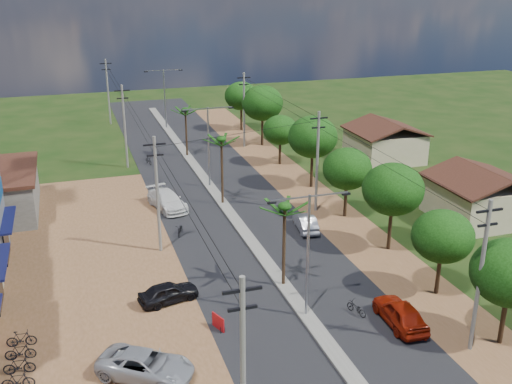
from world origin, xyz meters
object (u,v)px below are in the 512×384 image
at_px(car_red_near, 400,314).
at_px(roadside_sign, 218,323).
at_px(car_white_far, 167,201).
at_px(parked_scooter_row, 19,373).
at_px(moto_rider_east, 356,309).
at_px(car_parked_silver, 146,366).
at_px(car_silver_mid, 306,223).
at_px(car_parked_dark, 168,293).

xyz_separation_m(car_red_near, roadside_sign, (-10.50, 2.84, -0.30)).
height_order(car_white_far, parked_scooter_row, car_white_far).
xyz_separation_m(moto_rider_east, roadside_sign, (-8.55, 1.00, 0.06)).
xyz_separation_m(car_red_near, moto_rider_east, (-1.95, 1.84, -0.36)).
bearing_deg(car_parked_silver, car_red_near, -54.39).
distance_m(car_red_near, car_parked_silver, 15.20).
height_order(car_white_far, car_parked_silver, car_white_far).
bearing_deg(car_white_far, moto_rider_east, -83.29).
bearing_deg(roadside_sign, car_silver_mid, 27.79).
xyz_separation_m(car_white_far, parked_scooter_row, (-11.52, -21.74, -0.28)).
bearing_deg(car_red_near, moto_rider_east, -40.82).
height_order(moto_rider_east, roadside_sign, roadside_sign).
xyz_separation_m(car_silver_mid, car_parked_dark, (-12.73, -7.94, 0.02)).
distance_m(car_parked_dark, roadside_sign, 4.64).
bearing_deg(parked_scooter_row, car_white_far, 62.08).
bearing_deg(moto_rider_east, car_parked_silver, -9.25).
bearing_deg(car_parked_silver, car_silver_mid, -10.72).
height_order(car_red_near, car_parked_dark, car_red_near).
height_order(car_white_far, car_parked_dark, car_white_far).
relative_size(car_silver_mid, car_parked_silver, 0.76).
relative_size(car_red_near, car_parked_dark, 1.18).
xyz_separation_m(moto_rider_east, parked_scooter_row, (-19.57, -0.50, 0.08)).
xyz_separation_m(car_white_far, car_parked_silver, (-5.20, -23.43, -0.07)).
bearing_deg(car_red_near, parked_scooter_row, -0.95).
distance_m(car_silver_mid, car_white_far, 12.96).
height_order(car_parked_dark, parked_scooter_row, car_parked_dark).
bearing_deg(parked_scooter_row, car_silver_mid, 32.11).
bearing_deg(car_parked_silver, parked_scooter_row, 109.26).
bearing_deg(moto_rider_east, parked_scooter_row, -17.19).
bearing_deg(car_parked_dark, car_parked_silver, 148.09).
distance_m(car_red_near, car_parked_dark, 14.49).
xyz_separation_m(car_parked_dark, parked_scooter_row, (-8.78, -5.56, -0.16)).
relative_size(moto_rider_east, parked_scooter_row, 0.22).
distance_m(car_silver_mid, moto_rider_east, 13.15).
height_order(car_red_near, parked_scooter_row, car_red_near).
height_order(roadside_sign, parked_scooter_row, parked_scooter_row).
height_order(car_red_near, car_white_far, car_white_far).
bearing_deg(car_silver_mid, car_white_far, -31.16).
height_order(car_red_near, car_silver_mid, car_red_near).
bearing_deg(car_parked_silver, moto_rider_east, -46.30).
height_order(car_silver_mid, car_parked_dark, car_parked_dark).
distance_m(car_silver_mid, car_parked_dark, 15.00).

